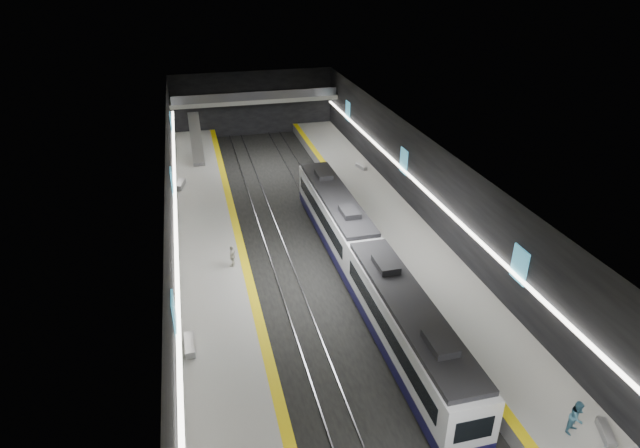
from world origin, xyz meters
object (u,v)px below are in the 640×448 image
object	(u,v)px
bench_left_far	(180,184)
passenger_right_b	(577,417)
bench_right_near	(606,433)
escalator	(196,138)
train	(365,261)
bench_left_near	(190,345)
passenger_left_a	(232,256)
bench_right_far	(361,167)

from	to	relation	value
bench_left_far	passenger_right_b	distance (m)	38.34
bench_right_near	escalator	bearing A→B (deg)	132.61
passenger_right_b	train	bearing A→B (deg)	84.02
bench_left_near	passenger_right_b	distance (m)	20.07
train	escalator	size ratio (longest dim) A/B	3.76
bench_left_far	passenger_left_a	size ratio (longest dim) A/B	1.27
bench_right_near	bench_right_far	size ratio (longest dim) A/B	1.02
bench_right_near	passenger_right_b	xyz separation A→B (m)	(-1.27, 0.61, 0.70)
escalator	bench_left_far	bearing A→B (deg)	-103.05
passenger_left_a	passenger_right_b	bearing A→B (deg)	59.20
escalator	bench_right_near	distance (m)	46.54
escalator	passenger_right_b	bearing A→B (deg)	-70.46
bench_left_near	bench_right_far	xyz separation A→B (m)	(18.12, 24.26, -0.04)
train	bench_right_near	bearing A→B (deg)	-67.64
escalator	bench_left_near	bearing A→B (deg)	-93.44
bench_left_near	passenger_right_b	world-z (taller)	passenger_right_b
bench_left_far	bench_right_far	world-z (taller)	bench_left_far
escalator	bench_right_near	world-z (taller)	escalator
passenger_right_b	bench_right_far	bearing A→B (deg)	63.48
bench_left_far	bench_right_far	distance (m)	18.16
bench_left_far	passenger_left_a	world-z (taller)	passenger_left_a
bench_right_near	passenger_right_b	distance (m)	1.57
train	bench_right_far	bearing A→B (deg)	72.43
train	passenger_left_a	xyz separation A→B (m)	(-8.66, 3.52, -0.38)
passenger_right_b	bench_left_near	bearing A→B (deg)	123.93
escalator	bench_right_far	xyz separation A→B (m)	(16.16, -8.25, -1.71)
bench_right_far	bench_left_near	bearing A→B (deg)	-141.31
escalator	bench_left_near	size ratio (longest dim) A/B	4.13
passenger_right_b	passenger_left_a	xyz separation A→B (m)	(-13.88, 18.69, -0.08)
escalator	bench_right_far	world-z (taller)	escalator
bench_left_near	passenger_left_a	size ratio (longest dim) A/B	1.19
passenger_left_a	train	bearing A→B (deg)	90.49
train	bench_right_near	distance (m)	17.09
escalator	bench_left_far	distance (m)	9.01
bench_right_near	bench_right_far	world-z (taller)	bench_right_near
escalator	passenger_left_a	world-z (taller)	escalator
bench_left_far	passenger_left_a	bearing A→B (deg)	-64.15
bench_right_near	passenger_right_b	world-z (taller)	passenger_right_b
escalator	passenger_right_b	world-z (taller)	escalator
train	bench_left_far	size ratio (longest dim) A/B	14.52
bench_right_near	bench_right_far	distance (m)	35.23
bench_left_far	passenger_right_b	world-z (taller)	passenger_right_b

